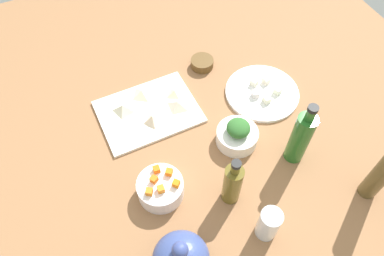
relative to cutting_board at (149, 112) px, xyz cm
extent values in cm
cube|color=#91623E|center=(-9.04, 14.87, -2.00)|extent=(190.00, 190.00, 3.00)
cube|color=silver|center=(0.00, 0.00, 0.00)|extent=(32.31, 24.44, 1.00)
cylinder|color=white|center=(-38.32, 8.67, 0.10)|extent=(25.12, 25.12, 1.20)
cylinder|color=white|center=(-21.06, 22.01, 2.02)|extent=(12.86, 12.86, 5.04)
cylinder|color=white|center=(7.05, 28.70, 2.46)|extent=(13.14, 13.14, 5.92)
cylinder|color=brown|center=(-25.30, -11.82, 1.06)|extent=(8.18, 8.18, 3.12)
sphere|color=#394788|center=(9.79, 49.42, 12.02)|extent=(3.98, 3.98, 3.98)
cylinder|color=brown|center=(-46.90, 52.82, 11.39)|extent=(5.04, 5.04, 23.78)
cylinder|color=brown|center=(-10.48, 37.77, 6.88)|extent=(5.16, 5.16, 14.77)
cylinder|color=brown|center=(-10.48, 37.77, 15.83)|extent=(2.32, 2.32, 3.13)
cylinder|color=black|center=(-10.48, 37.77, 18.00)|extent=(2.58, 2.58, 1.20)
cylinder|color=#256222|center=(-34.29, 33.90, 8.97)|extent=(5.73, 5.73, 18.94)
cylinder|color=#256222|center=(-34.29, 33.90, 20.35)|extent=(2.58, 2.58, 3.81)
cylinder|color=black|center=(-34.29, 33.90, 22.85)|extent=(2.87, 2.87, 1.20)
cylinder|color=white|center=(-14.28, 50.82, 5.03)|extent=(5.73, 5.73, 11.06)
cube|color=orange|center=(3.08, 30.92, 6.32)|extent=(2.54, 2.54, 1.80)
cube|color=orange|center=(6.33, 24.65, 6.32)|extent=(1.93, 1.93, 1.80)
cube|color=orange|center=(10.59, 30.14, 6.32)|extent=(2.48, 2.48, 1.80)
cube|color=orange|center=(3.46, 26.91, 6.32)|extent=(2.52, 2.52, 1.80)
cube|color=orange|center=(7.47, 30.73, 6.32)|extent=(1.94, 1.94, 1.80)
cube|color=orange|center=(8.09, 27.23, 6.32)|extent=(2.47, 2.47, 1.80)
ellipsoid|color=#2F652A|center=(-21.06, 22.01, 6.63)|extent=(10.00, 10.05, 4.19)
cube|color=silver|center=(-42.55, 11.35, 1.80)|extent=(2.79, 2.79, 2.20)
cube|color=white|center=(-41.53, 5.69, 1.80)|extent=(2.48, 2.48, 2.20)
cube|color=white|center=(-35.06, 9.43, 1.80)|extent=(2.63, 2.63, 2.20)
cube|color=#ECE8CD|center=(-37.30, 4.70, 1.80)|extent=(2.88, 2.88, 2.20)
cube|color=white|center=(-37.26, 13.07, 1.80)|extent=(2.34, 2.34, 2.20)
pyramid|color=beige|center=(-0.44, -7.17, 1.70)|extent=(6.70, 6.79, 2.41)
pyramid|color=beige|center=(0.27, 4.76, 1.98)|extent=(5.02, 5.33, 2.95)
pyramid|color=beige|center=(-9.45, 2.60, 1.77)|extent=(7.73, 7.78, 2.55)
pyramid|color=beige|center=(7.45, -3.18, 2.04)|extent=(7.31, 7.12, 3.07)
pyramid|color=beige|center=(-10.61, -2.87, 1.51)|extent=(5.44, 4.93, 2.01)
camera|label=1|loc=(17.86, 73.51, 97.30)|focal=34.59mm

